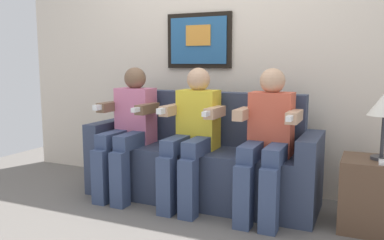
% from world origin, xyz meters
% --- Properties ---
extents(ground_plane, '(5.64, 5.64, 0.00)m').
position_xyz_m(ground_plane, '(0.00, 0.00, 0.00)').
color(ground_plane, '#66605B').
extents(back_wall_assembly, '(4.34, 0.10, 2.60)m').
position_xyz_m(back_wall_assembly, '(-0.01, 0.76, 1.30)').
color(back_wall_assembly, beige).
rests_on(back_wall_assembly, ground_plane).
extents(couch, '(1.94, 0.58, 0.90)m').
position_xyz_m(couch, '(0.00, 0.33, 0.31)').
color(couch, '#333D56').
rests_on(couch, ground_plane).
extents(person_on_left, '(0.46, 0.56, 1.11)m').
position_xyz_m(person_on_left, '(-0.60, 0.16, 0.61)').
color(person_on_left, pink).
rests_on(person_on_left, ground_plane).
extents(person_in_middle, '(0.46, 0.56, 1.11)m').
position_xyz_m(person_in_middle, '(-0.00, 0.16, 0.61)').
color(person_in_middle, yellow).
rests_on(person_in_middle, ground_plane).
extents(person_on_right, '(0.46, 0.56, 1.11)m').
position_xyz_m(person_on_right, '(0.60, 0.16, 0.61)').
color(person_on_right, '#D8593F').
rests_on(person_on_right, ground_plane).
extents(side_table_right, '(0.40, 0.40, 0.50)m').
position_xyz_m(side_table_right, '(1.32, 0.22, 0.25)').
color(side_table_right, brown).
rests_on(side_table_right, ground_plane).
extents(spare_remote_on_table, '(0.04, 0.13, 0.02)m').
position_xyz_m(spare_remote_on_table, '(1.37, 0.12, 0.51)').
color(spare_remote_on_table, white).
rests_on(spare_remote_on_table, side_table_right).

